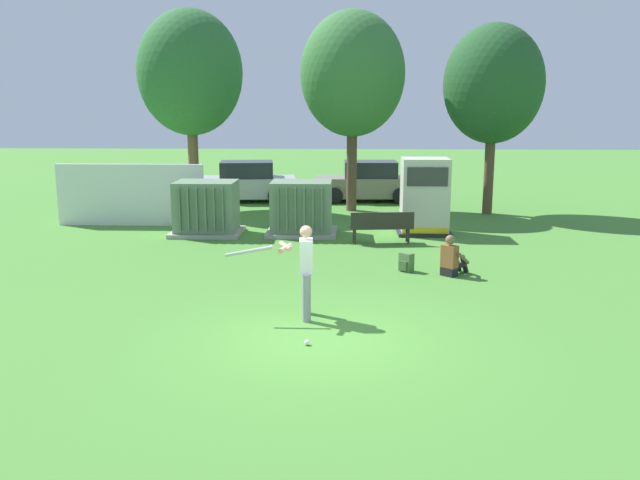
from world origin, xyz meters
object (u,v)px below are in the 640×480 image
(transformer_west, at_px, (207,209))
(sports_ball, at_px, (307,343))
(transformer_mid_west, at_px, (302,209))
(parked_car_leftmost, at_px, (244,183))
(park_bench, at_px, (382,225))
(generator_enclosure, at_px, (425,197))
(backpack, at_px, (406,262))
(batter, at_px, (303,266))
(parked_car_left_of_center, at_px, (367,183))
(seated_spectator, at_px, (452,259))

(transformer_west, xyz_separation_m, sports_ball, (3.60, -9.37, -0.74))
(transformer_mid_west, relative_size, parked_car_leftmost, 0.48)
(sports_ball, relative_size, parked_car_leftmost, 0.02)
(parked_car_leftmost, bearing_deg, transformer_west, -90.66)
(transformer_west, xyz_separation_m, park_bench, (5.24, -1.19, -0.25))
(generator_enclosure, relative_size, sports_ball, 25.56)
(park_bench, xyz_separation_m, backpack, (0.42, -3.16, -0.32))
(batter, relative_size, backpack, 3.95)
(parked_car_leftmost, height_order, parked_car_left_of_center, same)
(transformer_mid_west, bearing_deg, batter, -85.93)
(transformer_west, relative_size, seated_spectator, 2.18)
(seated_spectator, bearing_deg, batter, -134.95)
(generator_enclosure, bearing_deg, batter, -110.82)
(transformer_mid_west, height_order, seated_spectator, transformer_mid_west)
(batter, height_order, seated_spectator, batter)
(generator_enclosure, bearing_deg, transformer_west, -176.67)
(seated_spectator, relative_size, parked_car_left_of_center, 0.23)
(batter, relative_size, parked_car_left_of_center, 0.41)
(generator_enclosure, xyz_separation_m, parked_car_leftmost, (-6.52, 6.62, -0.38))
(transformer_west, height_order, parked_car_leftmost, same)
(backpack, bearing_deg, sports_ball, -112.28)
(batter, bearing_deg, sports_ball, -83.96)
(transformer_mid_west, relative_size, sports_ball, 23.33)
(batter, bearing_deg, parked_car_leftmost, 102.72)
(seated_spectator, bearing_deg, park_bench, 112.62)
(park_bench, height_order, parked_car_leftmost, parked_car_leftmost)
(batter, bearing_deg, park_bench, 75.09)
(generator_enclosure, xyz_separation_m, sports_ball, (-3.00, -9.75, -1.09))
(park_bench, relative_size, parked_car_leftmost, 0.42)
(park_bench, bearing_deg, transformer_west, 167.24)
(parked_car_left_of_center, bearing_deg, sports_ball, -95.08)
(generator_enclosure, relative_size, parked_car_leftmost, 0.53)
(seated_spectator, relative_size, parked_car_leftmost, 0.22)
(transformer_mid_west, bearing_deg, park_bench, -28.81)
(park_bench, bearing_deg, parked_car_left_of_center, 91.05)
(transformer_west, bearing_deg, generator_enclosure, 3.33)
(backpack, bearing_deg, parked_car_leftmost, 116.17)
(transformer_west, xyz_separation_m, parked_car_leftmost, (0.08, 7.00, -0.04))
(transformer_west, distance_m, sports_ball, 10.07)
(sports_ball, bearing_deg, parked_car_left_of_center, 84.92)
(parked_car_left_of_center, bearing_deg, transformer_mid_west, -107.08)
(batter, height_order, sports_ball, batter)
(parked_car_left_of_center, bearing_deg, batter, -96.14)
(sports_ball, xyz_separation_m, parked_car_leftmost, (-3.52, 16.37, 0.71))
(transformer_mid_west, bearing_deg, parked_car_left_of_center, 72.92)
(backpack, relative_size, parked_car_left_of_center, 0.10)
(transformer_mid_west, distance_m, parked_car_leftmost, 7.44)
(batter, height_order, parked_car_leftmost, batter)
(transformer_mid_west, height_order, parked_car_left_of_center, same)
(transformer_west, height_order, seated_spectator, transformer_west)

